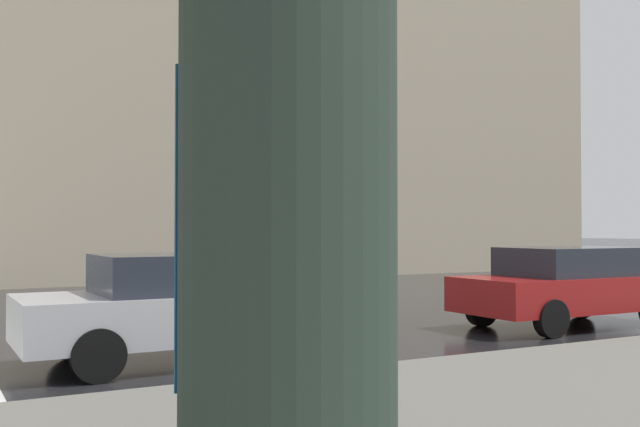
{
  "coord_description": "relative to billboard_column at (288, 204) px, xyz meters",
  "views": [
    {
      "loc": [
        -10.35,
        -3.92,
        1.75
      ],
      "look_at": [
        1.93,
        -10.64,
        2.03
      ],
      "focal_mm": 41.36,
      "sensor_mm": 36.0,
      "label": 1
    }
  ],
  "objects": [
    {
      "name": "car_silver",
      "position": [
        5.89,
        -1.4,
        -1.12
      ],
      "size": [
        1.85,
        4.1,
        1.41
      ],
      "color": "#B7B7BC",
      "rests_on": "ground_plane"
    },
    {
      "name": "car_red",
      "position": [
        5.89,
        -8.45,
        -1.12
      ],
      "size": [
        1.85,
        4.1,
        1.41
      ],
      "color": "maroon",
      "rests_on": "ground_plane"
    },
    {
      "name": "haussmann_block_corner",
      "position": [
        28.15,
        -11.0,
        7.72
      ],
      "size": [
        17.52,
        25.83,
        19.59
      ],
      "color": "tan",
      "rests_on": "ground_plane"
    },
    {
      "name": "billboard_column",
      "position": [
        0.0,
        0.0,
        0.0
      ],
      "size": [
        1.2,
        1.2,
        3.36
      ],
      "color": "#28382D",
      "rests_on": "sidewalk_pavement"
    }
  ]
}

